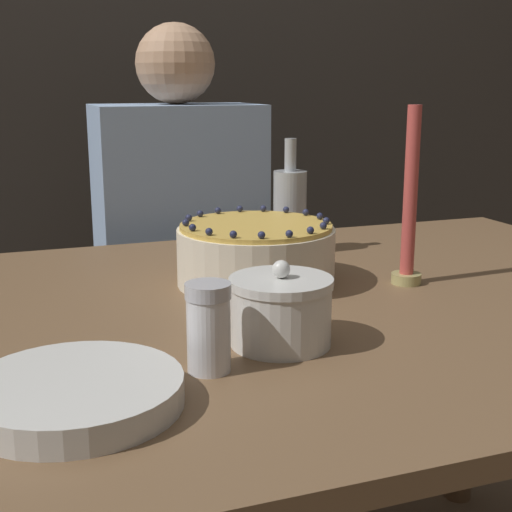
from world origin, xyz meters
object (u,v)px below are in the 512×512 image
at_px(bottle, 290,210).
at_px(sugar_shaker, 209,327).
at_px(person_man_blue_shirt, 182,308).
at_px(sugar_bowl, 281,311).
at_px(candle, 410,212).
at_px(cake, 256,254).

bearing_deg(bottle, sugar_shaker, -121.38).
bearing_deg(person_man_blue_shirt, sugar_bowl, 84.83).
bearing_deg(sugar_bowl, sugar_shaker, -154.80).
bearing_deg(sugar_shaker, bottle, 58.62).
height_order(sugar_shaker, bottle, bottle).
height_order(candle, person_man_blue_shirt, person_man_blue_shirt).
height_order(bottle, person_man_blue_shirt, person_man_blue_shirt).
bearing_deg(person_man_blue_shirt, cake, 89.15).
xyz_separation_m(cake, person_man_blue_shirt, (0.01, 0.59, -0.28)).
xyz_separation_m(bottle, person_man_blue_shirt, (-0.14, 0.39, -0.32)).
relative_size(cake, bottle, 1.17).
height_order(cake, candle, candle).
relative_size(sugar_bowl, person_man_blue_shirt, 0.11).
relative_size(sugar_bowl, sugar_shaker, 1.25).
distance_m(cake, sugar_shaker, 0.39).
height_order(sugar_shaker, candle, candle).
height_order(sugar_shaker, person_man_blue_shirt, person_man_blue_shirt).
height_order(sugar_bowl, person_man_blue_shirt, person_man_blue_shirt).
bearing_deg(bottle, sugar_bowl, -113.83).
distance_m(sugar_shaker, person_man_blue_shirt, 1.00).
distance_m(cake, person_man_blue_shirt, 0.65).
bearing_deg(cake, bottle, 53.58).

